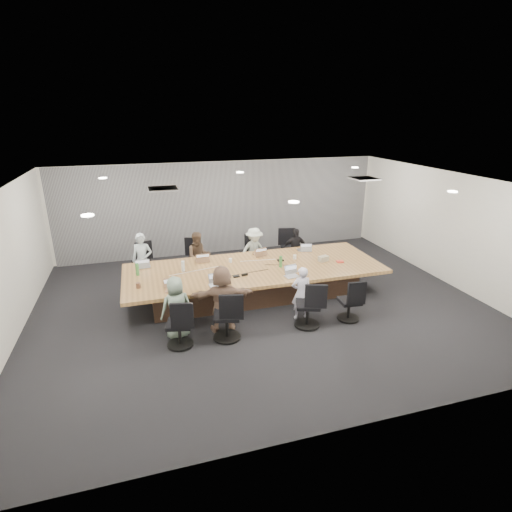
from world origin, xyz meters
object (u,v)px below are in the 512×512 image
object	(u,v)px
mug_brown	(138,285)
conference_table	(255,280)
person_1	(199,256)
snack_packet	(340,262)
chair_0	(143,266)
chair_5	(227,319)
person_6	(301,293)
bottle_green_left	(137,269)
person_2	(254,251)
laptop_4	(173,290)
chair_2	(251,256)
laptop_5	(217,285)
chair_3	(290,250)
person_3	(295,249)
person_4	(176,308)
bottle_green_right	(281,262)
chair_4	(179,328)
canvas_bag	(323,259)
chair_7	(349,304)
bottle_clear	(183,266)
laptop_0	(143,266)
chair_6	(308,308)
laptop_6	(292,276)
person_0	(143,260)
laptop_1	(202,260)
chair_1	(197,261)
laptop_2	(260,254)
laptop_3	(303,250)

from	to	relation	value
mug_brown	conference_table	bearing A→B (deg)	9.61
person_1	snack_packet	size ratio (longest dim) A/B	8.04
chair_0	chair_5	bearing A→B (deg)	98.88
person_6	bottle_green_left	distance (m)	3.66
person_2	laptop_4	bearing A→B (deg)	-149.33
chair_2	laptop_4	distance (m)	3.45
laptop_5	mug_brown	xyz separation A→B (m)	(-1.58, 0.35, 0.05)
chair_3	person_2	size ratio (longest dim) A/B	0.68
chair_5	laptop_5	bearing A→B (deg)	103.09
person_3	person_4	size ratio (longest dim) A/B	0.94
person_2	bottle_green_right	xyz separation A→B (m)	(0.20, -1.52, 0.23)
chair_0	mug_brown	world-z (taller)	mug_brown
chair_4	canvas_bag	bearing A→B (deg)	35.65
chair_7	bottle_clear	world-z (taller)	bottle_clear
laptop_0	person_3	world-z (taller)	person_3
conference_table	chair_6	xyz separation A→B (m)	(0.62, -1.70, 0.01)
chair_5	person_4	distance (m)	0.99
bottle_clear	laptop_6	bearing A→B (deg)	-24.23
person_3	canvas_bag	xyz separation A→B (m)	(0.16, -1.45, 0.21)
chair_3	chair_6	xyz separation A→B (m)	(-0.94, -3.40, -0.03)
laptop_5	bottle_green_left	world-z (taller)	bottle_green_left
bottle_clear	chair_7	bearing A→B (deg)	-30.81
chair_3	laptop_5	world-z (taller)	chair_3
chair_2	laptop_5	size ratio (longest dim) A/B	2.47
bottle_green_right	bottle_green_left	bearing A→B (deg)	172.21
person_0	bottle_green_right	bearing A→B (deg)	-12.14
person_0	bottle_clear	distance (m)	1.44
chair_2	laptop_1	xyz separation A→B (m)	(-1.50, -0.90, 0.35)
bottle_clear	bottle_green_right	bearing A→B (deg)	-10.07
chair_1	chair_4	size ratio (longest dim) A/B	1.03
conference_table	person_4	distance (m)	2.40
snack_packet	chair_0	bearing A→B (deg)	156.57
chair_0	laptop_5	bearing A→B (deg)	105.91
chair_7	person_3	xyz separation A→B (m)	(-0.01, 3.05, 0.23)
chair_2	chair_1	bearing A→B (deg)	-19.81
laptop_1	laptop_6	xyz separation A→B (m)	(1.74, -1.60, 0.00)
chair_4	laptop_5	xyz separation A→B (m)	(0.91, 0.90, 0.36)
laptop_0	mug_brown	size ratio (longest dim) A/B	2.93
laptop_2	laptop_4	size ratio (longest dim) A/B	1.08
laptop_2	bottle_clear	distance (m)	2.11
person_3	bottle_green_left	distance (m)	4.36
laptop_2	mug_brown	bearing A→B (deg)	10.86
person_0	canvas_bag	bearing A→B (deg)	-4.86
laptop_3	bottle_clear	size ratio (longest dim) A/B	1.22
chair_0	laptop_2	xyz separation A→B (m)	(2.91, -0.90, 0.34)
person_3	snack_packet	bearing A→B (deg)	-63.52
canvas_bag	bottle_clear	bearing A→B (deg)	174.56
laptop_3	laptop_6	bearing A→B (deg)	67.71
bottle_green_left	chair_3	bearing A→B (deg)	18.78
chair_7	person_6	distance (m)	1.04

